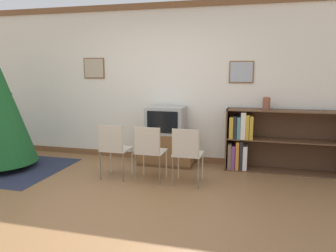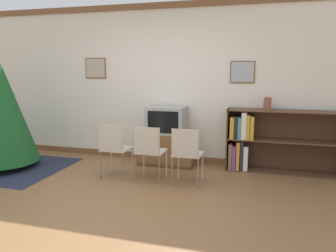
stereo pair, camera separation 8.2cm
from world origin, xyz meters
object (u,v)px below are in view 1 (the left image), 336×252
at_px(folding_chair_center, 149,150).
at_px(bookshelf, 265,140).
at_px(television, 166,120).
at_px(folding_chair_left, 114,148).
at_px(folding_chair_right, 187,153).
at_px(vase, 266,103).
at_px(tv_console, 166,149).

xyz_separation_m(folding_chair_center, bookshelf, (1.60, 0.99, 0.02)).
xyz_separation_m(television, folding_chair_left, (-0.55, -0.91, -0.29)).
bearing_deg(folding_chair_right, bookshelf, 43.26).
relative_size(folding_chair_left, folding_chair_center, 1.00).
bearing_deg(folding_chair_right, vase, 43.36).
xyz_separation_m(tv_console, folding_chair_right, (0.55, -0.91, 0.20)).
bearing_deg(television, folding_chair_center, -90.00).
distance_m(folding_chair_right, vase, 1.57).
height_order(television, vase, vase).
bearing_deg(folding_chair_center, tv_console, 90.00).
height_order(folding_chair_left, bookshelf, bookshelf).
xyz_separation_m(tv_console, folding_chair_center, (0.00, -0.91, 0.20)).
relative_size(tv_console, television, 1.50).
distance_m(bookshelf, vase, 0.59).
height_order(tv_console, folding_chair_right, folding_chair_right).
height_order(tv_console, bookshelf, bookshelf).
bearing_deg(folding_chair_left, vase, 24.85).
height_order(folding_chair_center, vase, vase).
relative_size(folding_chair_right, bookshelf, 0.45).
distance_m(tv_console, folding_chair_left, 1.08).
bearing_deg(bookshelf, folding_chair_center, -148.22).
distance_m(folding_chair_center, bookshelf, 1.88).
distance_m(folding_chair_left, vase, 2.44).
xyz_separation_m(television, bookshelf, (1.60, 0.08, -0.27)).
height_order(television, folding_chair_right, television).
distance_m(folding_chair_center, folding_chair_right, 0.55).
xyz_separation_m(television, folding_chair_right, (0.55, -0.91, -0.29)).
relative_size(television, folding_chair_right, 0.76).
bearing_deg(folding_chair_right, folding_chair_left, 180.00).
xyz_separation_m(folding_chair_right, bookshelf, (1.05, 0.99, 0.02)).
distance_m(tv_console, television, 0.49).
relative_size(folding_chair_center, folding_chair_right, 1.00).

